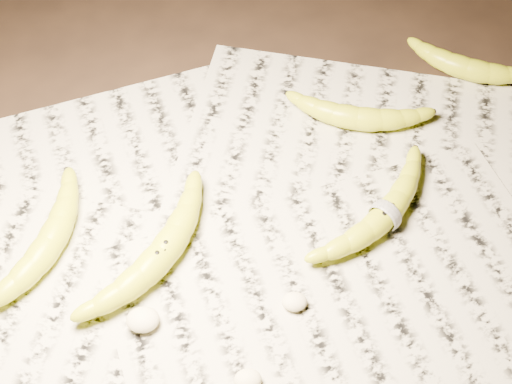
{
  "coord_description": "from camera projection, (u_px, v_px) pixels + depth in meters",
  "views": [
    {
      "loc": [
        -0.03,
        -0.52,
        0.78
      ],
      "look_at": [
        0.01,
        0.01,
        0.05
      ],
      "focal_mm": 50.0,
      "sensor_mm": 36.0,
      "label": 1
    }
  ],
  "objects": [
    {
      "name": "banana_upper_b",
      "position": [
        468.0,
        67.0,
        1.07
      ],
      "size": [
        0.17,
        0.12,
        0.03
      ],
      "primitive_type": null,
      "rotation": [
        0.0,
        0.0,
        -0.46
      ],
      "color": "#CDCE19",
      "rests_on": "newspaper_patch"
    },
    {
      "name": "banana_taped",
      "position": [
        386.0,
        214.0,
        0.91
      ],
      "size": [
        0.19,
        0.19,
        0.04
      ],
      "primitive_type": null,
      "rotation": [
        0.0,
        0.0,
        0.78
      ],
      "color": "#CDCE19",
      "rests_on": "newspaper_patch"
    },
    {
      "name": "newspaper_patch",
      "position": [
        232.0,
        246.0,
        0.91
      ],
      "size": [
        0.9,
        0.7,
        0.01
      ],
      "primitive_type": "cube",
      "color": "#B9B69E",
      "rests_on": "ground"
    },
    {
      "name": "flesh_chunk_a",
      "position": [
        142.0,
        318.0,
        0.83
      ],
      "size": [
        0.04,
        0.03,
        0.02
      ],
      "primitive_type": "ellipsoid",
      "color": "beige",
      "rests_on": "newspaper_patch"
    },
    {
      "name": "banana_upper_a",
      "position": [
        358.0,
        116.0,
        1.01
      ],
      "size": [
        0.19,
        0.1,
        0.04
      ],
      "primitive_type": null,
      "rotation": [
        0.0,
        0.0,
        -0.24
      ],
      "color": "#CDCE19",
      "rests_on": "newspaper_patch"
    },
    {
      "name": "measuring_tape",
      "position": [
        386.0,
        214.0,
        0.91
      ],
      "size": [
        0.03,
        0.03,
        0.04
      ],
      "primitive_type": "torus",
      "rotation": [
        0.0,
        1.57,
        0.78
      ],
      "color": "white",
      "rests_on": "newspaper_patch"
    },
    {
      "name": "banana_center",
      "position": [
        161.0,
        253.0,
        0.88
      ],
      "size": [
        0.18,
        0.21,
        0.04
      ],
      "primitive_type": null,
      "rotation": [
        0.0,
        0.0,
        0.95
      ],
      "color": "#CDCE19",
      "rests_on": "newspaper_patch"
    },
    {
      "name": "ground",
      "position": [
        251.0,
        223.0,
        0.94
      ],
      "size": [
        3.0,
        3.0,
        0.0
      ],
      "primitive_type": "plane",
      "color": "black",
      "rests_on": "ground"
    },
    {
      "name": "flesh_chunk_c",
      "position": [
        295.0,
        300.0,
        0.85
      ],
      "size": [
        0.03,
        0.03,
        0.02
      ],
      "primitive_type": "ellipsoid",
      "color": "beige",
      "rests_on": "newspaper_patch"
    },
    {
      "name": "flesh_chunk_b",
      "position": [
        248.0,
        378.0,
        0.79
      ],
      "size": [
        0.03,
        0.03,
        0.02
      ],
      "primitive_type": "ellipsoid",
      "color": "beige",
      "rests_on": "newspaper_patch"
    },
    {
      "name": "banana_left_b",
      "position": [
        48.0,
        243.0,
        0.89
      ],
      "size": [
        0.13,
        0.2,
        0.04
      ],
      "primitive_type": null,
      "rotation": [
        0.0,
        0.0,
        1.16
      ],
      "color": "#CDCE19",
      "rests_on": "newspaper_patch"
    }
  ]
}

